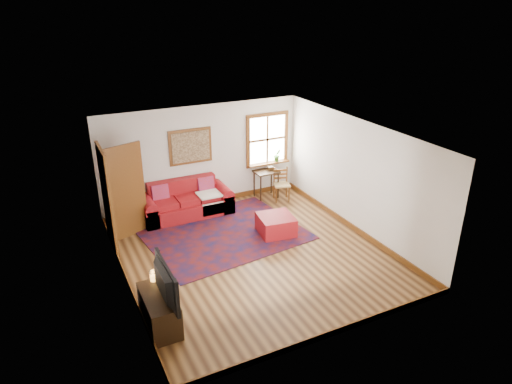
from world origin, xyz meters
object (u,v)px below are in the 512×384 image
red_ottoman (276,225)px  red_leather_sofa (186,204)px  media_cabinet (159,310)px  ladder_back_chair (281,183)px  side_table (266,176)px

red_ottoman → red_leather_sofa: bearing=137.4°
media_cabinet → red_leather_sofa: bearing=65.8°
media_cabinet → ladder_back_chair: bearing=40.0°
red_ottoman → media_cabinet: size_ratio=0.72×
ladder_back_chair → red_leather_sofa: bearing=175.2°
red_leather_sofa → red_ottoman: size_ratio=2.89×
red_ottoman → side_table: (0.72, 1.86, 0.39)m
red_ottoman → media_cabinet: bearing=-140.8°
side_table → ladder_back_chair: bearing=-45.4°
side_table → media_cabinet: bearing=-135.7°
red_leather_sofa → side_table: bearing=2.1°
ladder_back_chair → side_table: bearing=134.6°
red_leather_sofa → media_cabinet: (-1.64, -3.65, 0.00)m
side_table → red_ottoman: bearing=-111.3°
red_leather_sofa → red_ottoman: bearing=-50.7°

